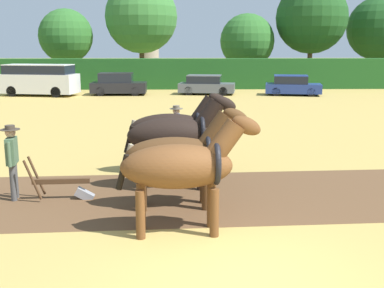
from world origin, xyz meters
TOP-DOWN VIEW (x-y plane):
  - ground_plane at (0.00, 0.00)m, footprint 240.00×240.00m
  - plowed_furrow_strip at (-4.26, 3.96)m, footprint 21.39×5.21m
  - hedgerow at (0.00, 32.96)m, footprint 61.33×1.69m
  - tree_left at (-11.16, 38.27)m, footprint 4.91×4.91m
  - tree_center_left at (-4.30, 39.02)m, footprint 6.70×6.70m
  - tree_center at (5.47, 37.88)m, footprint 4.98×4.98m
  - tree_center_right at (11.32, 37.78)m, footprint 6.51×6.51m
  - tree_right at (18.47, 39.94)m, footprint 6.03×6.03m
  - draft_horse_lead_left at (-0.85, 1.85)m, footprint 2.86×1.01m
  - draft_horse_lead_right at (-0.91, 3.36)m, footprint 2.91×0.95m
  - draft_horse_trail_left at (-1.00, 4.87)m, footprint 2.92×1.04m
  - draft_horse_trail_right at (-1.07, 6.39)m, footprint 2.97×1.00m
  - plow at (-3.61, 3.99)m, footprint 1.60×0.48m
  - farmer_at_plow at (-4.86, 4.02)m, footprint 0.45×0.69m
  - farmer_beside_team at (-0.99, 8.16)m, footprint 0.43×0.67m
  - parked_van at (-10.83, 27.69)m, footprint 5.66×3.03m
  - parked_car_left at (-5.28, 28.08)m, footprint 3.99×1.86m
  - parked_car_center_left at (1.14, 28.22)m, footprint 4.29×2.44m
  - parked_car_center at (7.34, 27.48)m, footprint 4.21×2.55m

SIDE VIEW (x-z plane):
  - ground_plane at x=0.00m, z-range 0.00..0.00m
  - plowed_furrow_strip at x=-4.26m, z-range 0.00..0.01m
  - plow at x=-3.61m, z-range -0.25..0.88m
  - parked_car_center_left at x=1.14m, z-range -0.02..1.39m
  - parked_car_center at x=7.34m, z-range -0.03..1.41m
  - parked_car_left at x=-5.28m, z-range -0.04..1.56m
  - farmer_beside_team at x=-0.99m, z-range 0.15..1.87m
  - farmer_at_plow at x=-4.86m, z-range 0.17..1.97m
  - parked_van at x=-10.83m, z-range 0.03..2.26m
  - hedgerow at x=0.00m, z-range 0.00..2.46m
  - draft_horse_lead_right at x=-0.91m, z-range 0.07..2.41m
  - draft_horse_trail_right at x=-1.07m, z-range 0.12..2.48m
  - draft_horse_lead_left at x=-0.85m, z-range 0.15..2.54m
  - draft_horse_trail_left at x=-1.00m, z-range 0.16..2.60m
  - tree_center at x=5.47m, z-range 0.69..7.09m
  - tree_left at x=-11.16m, z-range 0.94..7.75m
  - tree_right at x=18.47m, z-range 1.03..9.13m
  - tree_center_right at x=11.32m, z-range 1.36..10.60m
  - tree_center_left at x=-4.30m, z-range 1.37..10.82m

